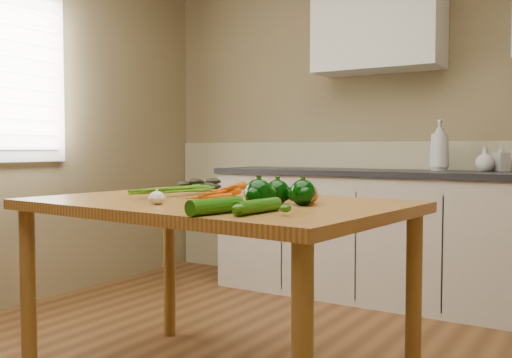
{
  "coord_description": "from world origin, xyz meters",
  "views": [
    {
      "loc": [
        1.35,
        -1.6,
        1.04
      ],
      "look_at": [
        -0.03,
        0.57,
        0.91
      ],
      "focal_mm": 40.0,
      "sensor_mm": 36.0,
      "label": 1
    }
  ],
  "objects_px": {
    "soap_bottle_b": "(501,157)",
    "tomato_c": "(310,196)",
    "garlic_bulb": "(157,198)",
    "zucchini_a": "(258,206)",
    "pepper_b": "(303,193)",
    "zucchini_b": "(215,206)",
    "pepper_c": "(259,194)",
    "pepper_a": "(278,192)",
    "carrot_bunch": "(208,189)",
    "soap_bottle_a": "(439,145)",
    "table": "(214,222)",
    "soap_bottle_c": "(485,159)",
    "tomato_b": "(309,193)",
    "tomato_a": "(277,192)",
    "leafy_greens": "(199,180)"
  },
  "relations": [
    {
      "from": "soap_bottle_c",
      "to": "pepper_a",
      "type": "relative_size",
      "value": 1.66
    },
    {
      "from": "soap_bottle_a",
      "to": "zucchini_b",
      "type": "relative_size",
      "value": 1.55
    },
    {
      "from": "table",
      "to": "soap_bottle_b",
      "type": "xyz_separation_m",
      "value": [
        0.8,
        2.04,
        0.25
      ]
    },
    {
      "from": "tomato_a",
      "to": "zucchini_a",
      "type": "relative_size",
      "value": 0.36
    },
    {
      "from": "soap_bottle_b",
      "to": "soap_bottle_a",
      "type": "bearing_deg",
      "value": 142.29
    },
    {
      "from": "soap_bottle_b",
      "to": "pepper_c",
      "type": "bearing_deg",
      "value": -151.41
    },
    {
      "from": "soap_bottle_a",
      "to": "carrot_bunch",
      "type": "bearing_deg",
      "value": -131.73
    },
    {
      "from": "soap_bottle_c",
      "to": "soap_bottle_b",
      "type": "bearing_deg",
      "value": 157.67
    },
    {
      "from": "carrot_bunch",
      "to": "soap_bottle_b",
      "type": "bearing_deg",
      "value": 70.49
    },
    {
      "from": "pepper_a",
      "to": "zucchini_b",
      "type": "distance_m",
      "value": 0.42
    },
    {
      "from": "soap_bottle_a",
      "to": "tomato_a",
      "type": "bearing_deg",
      "value": -122.7
    },
    {
      "from": "table",
      "to": "pepper_c",
      "type": "xyz_separation_m",
      "value": [
        0.33,
        -0.18,
        0.14
      ]
    },
    {
      "from": "soap_bottle_b",
      "to": "tomato_a",
      "type": "height_order",
      "value": "soap_bottle_b"
    },
    {
      "from": "table",
      "to": "garlic_bulb",
      "type": "distance_m",
      "value": 0.3
    },
    {
      "from": "pepper_b",
      "to": "pepper_c",
      "type": "relative_size",
      "value": 0.93
    },
    {
      "from": "tomato_c",
      "to": "pepper_b",
      "type": "bearing_deg",
      "value": -79.33
    },
    {
      "from": "table",
      "to": "pepper_c",
      "type": "distance_m",
      "value": 0.41
    },
    {
      "from": "soap_bottle_b",
      "to": "tomato_c",
      "type": "height_order",
      "value": "soap_bottle_b"
    },
    {
      "from": "tomato_a",
      "to": "pepper_b",
      "type": "bearing_deg",
      "value": -33.3
    },
    {
      "from": "soap_bottle_c",
      "to": "tomato_c",
      "type": "xyz_separation_m",
      "value": [
        -0.31,
        -1.88,
        -0.12
      ]
    },
    {
      "from": "leafy_greens",
      "to": "tomato_c",
      "type": "relative_size",
      "value": 3.33
    },
    {
      "from": "pepper_c",
      "to": "tomato_b",
      "type": "distance_m",
      "value": 0.41
    },
    {
      "from": "soap_bottle_b",
      "to": "garlic_bulb",
      "type": "xyz_separation_m",
      "value": [
        -0.88,
        -2.31,
        -0.14
      ]
    },
    {
      "from": "tomato_a",
      "to": "soap_bottle_c",
      "type": "bearing_deg",
      "value": 75.49
    },
    {
      "from": "table",
      "to": "soap_bottle_c",
      "type": "relative_size",
      "value": 10.32
    },
    {
      "from": "table",
      "to": "tomato_b",
      "type": "height_order",
      "value": "tomato_b"
    },
    {
      "from": "garlic_bulb",
      "to": "zucchini_b",
      "type": "relative_size",
      "value": 0.28
    },
    {
      "from": "pepper_b",
      "to": "zucchini_b",
      "type": "distance_m",
      "value": 0.43
    },
    {
      "from": "soap_bottle_c",
      "to": "tomato_b",
      "type": "relative_size",
      "value": 2.27
    },
    {
      "from": "tomato_c",
      "to": "pepper_a",
      "type": "bearing_deg",
      "value": -137.07
    },
    {
      "from": "table",
      "to": "zucchini_b",
      "type": "xyz_separation_m",
      "value": [
        0.31,
        -0.42,
        0.12
      ]
    },
    {
      "from": "soap_bottle_b",
      "to": "table",
      "type": "bearing_deg",
      "value": -160.97
    },
    {
      "from": "pepper_a",
      "to": "soap_bottle_c",
      "type": "bearing_deg",
      "value": 78.2
    },
    {
      "from": "tomato_c",
      "to": "zucchini_a",
      "type": "distance_m",
      "value": 0.42
    },
    {
      "from": "tomato_b",
      "to": "pepper_a",
      "type": "bearing_deg",
      "value": -97.73
    },
    {
      "from": "pepper_c",
      "to": "zucchini_b",
      "type": "relative_size",
      "value": 0.48
    },
    {
      "from": "pepper_b",
      "to": "garlic_bulb",
      "type": "bearing_deg",
      "value": -151.27
    },
    {
      "from": "garlic_bulb",
      "to": "zucchini_a",
      "type": "distance_m",
      "value": 0.5
    },
    {
      "from": "carrot_bunch",
      "to": "tomato_c",
      "type": "xyz_separation_m",
      "value": [
        0.48,
        0.03,
        -0.01
      ]
    },
    {
      "from": "pepper_c",
      "to": "zucchini_a",
      "type": "xyz_separation_m",
      "value": [
        0.08,
        -0.14,
        -0.03
      ]
    },
    {
      "from": "zucchini_b",
      "to": "tomato_a",
      "type": "bearing_deg",
      "value": 97.9
    },
    {
      "from": "tomato_b",
      "to": "zucchini_b",
      "type": "relative_size",
      "value": 0.31
    },
    {
      "from": "carrot_bunch",
      "to": "tomato_b",
      "type": "xyz_separation_m",
      "value": [
        0.41,
        0.16,
        -0.01
      ]
    },
    {
      "from": "pepper_a",
      "to": "zucchini_a",
      "type": "distance_m",
      "value": 0.35
    },
    {
      "from": "garlic_bulb",
      "to": "tomato_b",
      "type": "xyz_separation_m",
      "value": [
        0.41,
        0.49,
        0.01
      ]
    },
    {
      "from": "pepper_c",
      "to": "tomato_a",
      "type": "xyz_separation_m",
      "value": [
        -0.1,
        0.3,
        -0.02
      ]
    },
    {
      "from": "tomato_c",
      "to": "soap_bottle_a",
      "type": "bearing_deg",
      "value": 89.24
    },
    {
      "from": "table",
      "to": "leafy_greens",
      "type": "xyz_separation_m",
      "value": [
        -0.38,
        0.38,
        0.15
      ]
    },
    {
      "from": "pepper_c",
      "to": "tomato_c",
      "type": "height_order",
      "value": "pepper_c"
    },
    {
      "from": "soap_bottle_b",
      "to": "garlic_bulb",
      "type": "relative_size",
      "value": 2.96
    }
  ]
}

